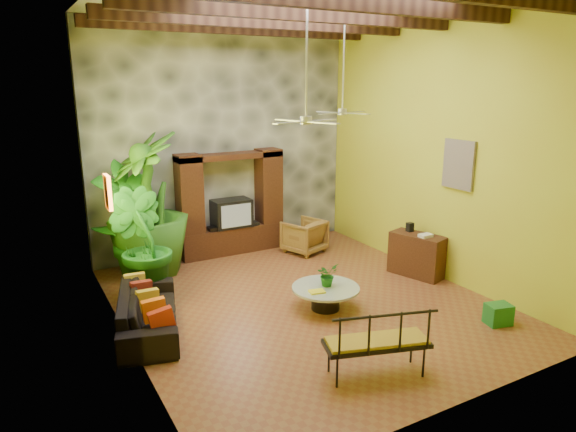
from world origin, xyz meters
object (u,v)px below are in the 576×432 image
entertainment_center (231,211)px  ceiling_fan_front (306,107)px  ceiling_fan_back (343,101)px  wicker_armchair (304,236)px  coffee_table (326,295)px  tall_plant_a (128,221)px  side_console (417,255)px  green_bin (498,314)px  sofa (148,311)px  tall_plant_c (147,204)px  tall_plant_b (141,245)px  iron_bench (381,339)px

entertainment_center → ceiling_fan_front: bearing=-93.2°
ceiling_fan_front → ceiling_fan_back: size_ratio=1.00×
wicker_armchair → coffee_table: (-1.24, -2.78, -0.12)m
ceiling_fan_front → tall_plant_a: size_ratio=0.80×
side_console → green_bin: 2.31m
wicker_armchair → tall_plant_a: (-3.79, 0.33, 0.79)m
entertainment_center → sofa: (-2.65, -2.89, -0.65)m
wicker_armchair → tall_plant_c: 3.56m
entertainment_center → ceiling_fan_back: size_ratio=1.29×
tall_plant_b → side_console: bearing=-16.8°
ceiling_fan_back → coffee_table: bearing=-130.6°
wicker_armchair → green_bin: size_ratio=2.15×
side_console → entertainment_center: bearing=113.1°
sofa → side_console: 5.31m
entertainment_center → side_console: 4.15m
ceiling_fan_front → tall_plant_c: ceiling_fan_front is taller
ceiling_fan_front → coffee_table: 3.17m
wicker_armchair → tall_plant_b: size_ratio=0.41×
sofa → green_bin: sofa is taller
ceiling_fan_back → tall_plant_a: ceiling_fan_back is taller
tall_plant_c → coffee_table: (2.13, -3.19, -1.17)m
tall_plant_b → tall_plant_a: bearing=87.8°
iron_bench → coffee_table: bearing=93.1°
ceiling_fan_front → wicker_armchair: 4.39m
sofa → wicker_armchair: wicker_armchair is taller
iron_bench → tall_plant_c: bearing=124.2°
ceiling_fan_front → tall_plant_a: bearing=125.2°
side_console → green_bin: bearing=-116.0°
ceiling_fan_front → coffee_table: size_ratio=1.61×
ceiling_fan_back → sofa: (-4.25, -0.95, -3.08)m
wicker_armchair → tall_plant_b: 3.97m
iron_bench → tall_plant_b: bearing=134.2°
ceiling_fan_back → tall_plant_b: (-4.00, 0.31, -2.40)m
ceiling_fan_front → side_console: size_ratio=1.75×
ceiling_fan_back → sofa: ceiling_fan_back is taller
tall_plant_b → iron_bench: tall_plant_b is taller
coffee_table → ceiling_fan_back: bearing=49.4°
tall_plant_a → iron_bench: tall_plant_a is taller
coffee_table → green_bin: (2.10, -1.83, -0.09)m
sofa → green_bin: 5.55m
entertainment_center → green_bin: bearing=-67.1°
coffee_table → green_bin: 2.79m
tall_plant_a → tall_plant_c: tall_plant_c is taller
wicker_armchair → tall_plant_a: tall_plant_a is taller
ceiling_fan_back → coffee_table: (-1.41, -1.65, -3.15)m
tall_plant_b → side_console: tall_plant_b is taller
sofa → iron_bench: bearing=-125.7°
ceiling_fan_back → entertainment_center: bearing=129.6°
sofa → coffee_table: bearing=-88.8°
wicker_armchair → side_console: bearing=97.9°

